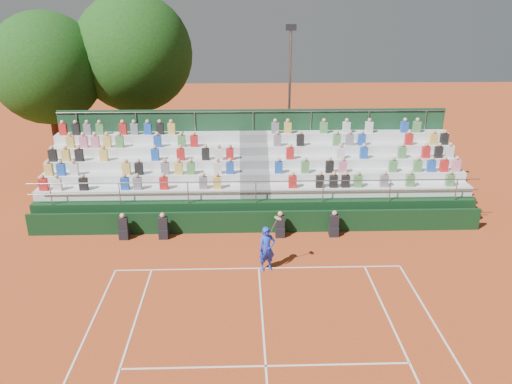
{
  "coord_description": "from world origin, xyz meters",
  "views": [
    {
      "loc": [
        -0.63,
        -16.83,
        9.71
      ],
      "look_at": [
        0.0,
        3.5,
        1.8
      ],
      "focal_mm": 35.0,
      "sensor_mm": 36.0,
      "label": 1
    }
  ],
  "objects_px": {
    "tree_west": "(47,69)",
    "floodlight_mast": "(290,86)",
    "tennis_player": "(267,249)",
    "tree_east": "(134,53)"
  },
  "relations": [
    {
      "from": "tennis_player",
      "to": "tree_west",
      "type": "relative_size",
      "value": 0.24
    },
    {
      "from": "floodlight_mast",
      "to": "tree_west",
      "type": "bearing_deg",
      "value": -178.96
    },
    {
      "from": "tennis_player",
      "to": "tree_west",
      "type": "distance_m",
      "value": 18.1
    },
    {
      "from": "tennis_player",
      "to": "tree_west",
      "type": "height_order",
      "value": "tree_west"
    },
    {
      "from": "tree_west",
      "to": "floodlight_mast",
      "type": "xyz_separation_m",
      "value": [
        13.92,
        0.25,
        -1.12
      ]
    },
    {
      "from": "tree_west",
      "to": "tennis_player",
      "type": "bearing_deg",
      "value": -46.55
    },
    {
      "from": "tree_west",
      "to": "floodlight_mast",
      "type": "bearing_deg",
      "value": 1.04
    },
    {
      "from": "tree_west",
      "to": "floodlight_mast",
      "type": "height_order",
      "value": "tree_west"
    },
    {
      "from": "tree_west",
      "to": "tree_east",
      "type": "bearing_deg",
      "value": 18.59
    },
    {
      "from": "tennis_player",
      "to": "floodlight_mast",
      "type": "bearing_deg",
      "value": 81.26
    }
  ]
}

